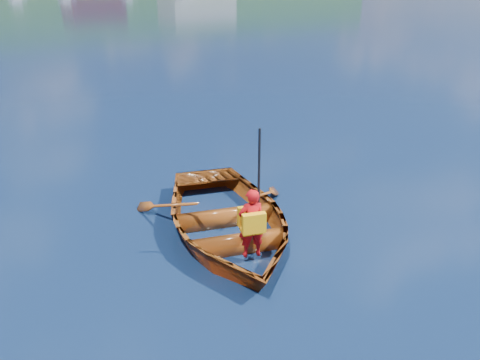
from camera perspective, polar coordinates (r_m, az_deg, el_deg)
The scene contains 3 objects.
ground at distance 8.23m, azimuth -3.25°, elevation -4.71°, with size 600.00×600.00×0.00m.
rowboat at distance 7.66m, azimuth -1.67°, elevation -4.82°, with size 3.80×4.55×0.81m.
child_paddler at distance 6.74m, azimuth 1.43°, elevation -5.20°, with size 0.45×0.41×1.90m.
Camera 1 is at (-3.47, -6.37, 3.89)m, focal length 35.00 mm.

